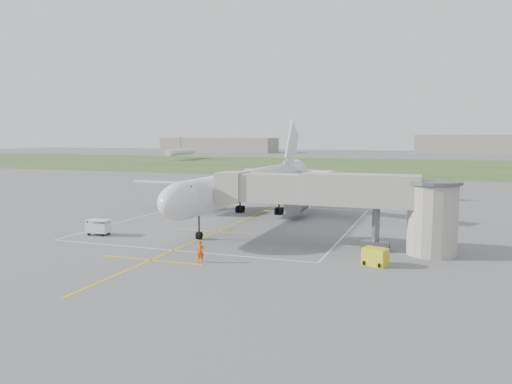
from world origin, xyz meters
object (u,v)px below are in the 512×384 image
(ramp_worker_nose, at_px, (200,252))
(ramp_worker_wing, at_px, (209,207))
(gpu_unit, at_px, (375,257))
(jet_bridge, at_px, (352,200))
(airliner, at_px, (250,185))
(baggage_cart, at_px, (99,227))

(ramp_worker_nose, bearing_deg, ramp_worker_wing, 99.52)
(gpu_unit, distance_m, ramp_worker_nose, 14.76)
(gpu_unit, relative_size, ramp_worker_wing, 1.45)
(gpu_unit, bearing_deg, jet_bridge, 136.41)
(airliner, height_order, ramp_worker_wing, airliner)
(jet_bridge, distance_m, ramp_worker_wing, 28.23)
(ramp_worker_nose, bearing_deg, airliner, 86.30)
(ramp_worker_nose, bearing_deg, gpu_unit, 1.73)
(airliner, relative_size, ramp_worker_nose, 25.15)
(jet_bridge, distance_m, gpu_unit, 7.53)
(airliner, xyz_separation_m, ramp_worker_wing, (-6.99, 2.05, -3.61))
(gpu_unit, xyz_separation_m, ramp_worker_wing, (-25.60, 21.97, 0.06))
(ramp_worker_nose, height_order, ramp_worker_wing, ramp_worker_nose)
(gpu_unit, bearing_deg, ramp_worker_nose, -144.70)
(gpu_unit, height_order, ramp_worker_wing, ramp_worker_wing)
(jet_bridge, xyz_separation_m, ramp_worker_nose, (-11.30, -9.72, -3.81))
(baggage_cart, relative_size, ramp_worker_nose, 1.34)
(gpu_unit, distance_m, baggage_cart, 30.16)
(baggage_cart, distance_m, ramp_worker_nose, 17.33)
(jet_bridge, bearing_deg, gpu_unit, -63.00)
(baggage_cart, bearing_deg, airliner, 53.19)
(baggage_cart, bearing_deg, gpu_unit, -8.58)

